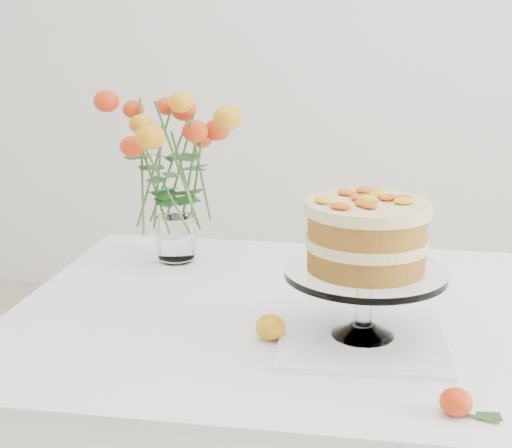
% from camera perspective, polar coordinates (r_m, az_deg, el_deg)
% --- Properties ---
extents(table, '(1.43, 0.93, 0.76)m').
position_cam_1_polar(table, '(1.48, 8.66, -9.95)').
color(table, tan).
rests_on(table, ground).
extents(napkin, '(0.31, 0.31, 0.01)m').
position_cam_1_polar(napkin, '(1.33, 8.51, -8.94)').
color(napkin, white).
rests_on(napkin, table).
extents(cake_stand, '(0.29, 0.29, 0.26)m').
position_cam_1_polar(cake_stand, '(1.27, 8.82, -1.52)').
color(cake_stand, white).
rests_on(cake_stand, napkin).
extents(rose_vase, '(0.39, 0.39, 0.46)m').
position_cam_1_polar(rose_vase, '(1.69, -6.63, 5.67)').
color(rose_vase, white).
rests_on(rose_vase, table).
extents(loose_rose_near, '(0.10, 0.06, 0.05)m').
position_cam_1_polar(loose_rose_near, '(1.31, 1.19, -8.25)').
color(loose_rose_near, orange).
rests_on(loose_rose_near, table).
extents(loose_rose_far, '(0.08, 0.05, 0.04)m').
position_cam_1_polar(loose_rose_far, '(1.11, 15.72, -13.55)').
color(loose_rose_far, red).
rests_on(loose_rose_far, table).
extents(stray_petal_a, '(0.03, 0.02, 0.00)m').
position_cam_1_polar(stray_petal_a, '(1.36, 3.63, -8.29)').
color(stray_petal_a, yellow).
rests_on(stray_petal_a, table).
extents(stray_petal_b, '(0.03, 0.02, 0.00)m').
position_cam_1_polar(stray_petal_b, '(1.32, 7.84, -9.19)').
color(stray_petal_b, yellow).
rests_on(stray_petal_b, table).
extents(stray_petal_c, '(0.03, 0.02, 0.00)m').
position_cam_1_polar(stray_petal_c, '(1.28, 9.59, -10.00)').
color(stray_petal_c, yellow).
rests_on(stray_petal_c, table).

